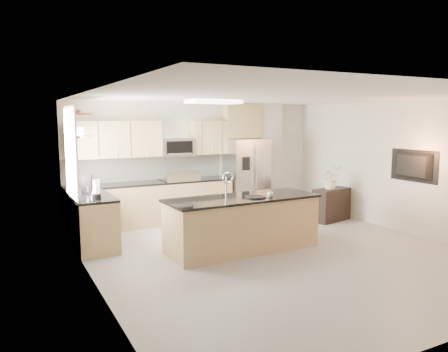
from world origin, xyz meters
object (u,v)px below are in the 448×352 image
credenza (331,205)px  bowl (72,111)px  flower_vase (331,172)px  refrigerator (246,177)px  television (411,166)px  range (179,200)px  microwave (177,147)px  coffee_maker (87,185)px  cup (270,195)px  blender (96,191)px  platter (255,197)px  kettle (96,190)px  island (242,223)px

credenza → bowl: bowl is taller
credenza → flower_vase: size_ratio=1.18×
refrigerator → television: refrigerator is taller
range → refrigerator: size_ratio=0.64×
microwave → coffee_maker: bearing=-155.2°
cup → coffee_maker: 3.27m
blender → bowl: 1.66m
blender → coffee_maker: size_ratio=1.02×
platter → coffee_maker: size_ratio=1.09×
kettle → coffee_maker: bearing=99.6°
microwave → cup: bearing=-78.2°
platter → microwave: bearing=97.1°
platter → bowl: size_ratio=0.92×
cup → blender: blender is taller
kettle → bowl: (-0.23, 0.68, 1.35)m
kettle → cup: bearing=-28.9°
platter → bowl: bearing=141.8°
range → bowl: bowl is taller
island → cup: 0.69m
island → credenza: island is taller
cup → platter: cup is taller
refrigerator → flower_vase: refrigerator is taller
cup → television: (2.92, -0.42, 0.38)m
credenza → flower_vase: bearing=-159.7°
bowl → flower_vase: 5.42m
blender → flower_vase: size_ratio=0.44×
island → credenza: 2.97m
credenza → coffee_maker: (-5.09, 0.67, 0.71)m
credenza → coffee_maker: 5.19m
credenza → coffee_maker: bearing=160.4°
cup → flower_vase: size_ratio=0.15×
refrigerator → television: bearing=-59.0°
blender → flower_vase: flower_vase is taller
island → cup: bearing=-31.5°
blender → television: size_ratio=0.31×
microwave → credenza: bearing=-28.6°
coffee_maker → bowl: (-0.15, 0.26, 1.31)m
range → flower_vase: size_ratio=1.49×
island → television: (3.33, -0.66, 0.89)m
refrigerator → coffee_maker: (-3.75, -0.80, 0.19)m
blender → television: television is taller
kettle → bowl: size_ratio=0.67×
island → credenza: size_ratio=2.97×
refrigerator → credenza: 2.05m
island → kettle: size_ratio=10.32×
kettle → platter: bearing=-29.9°
television → kettle: bearing=71.4°
cup → television: bearing=-8.2°
microwave → coffee_maker: microwave is taller
island → platter: size_ratio=7.52×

